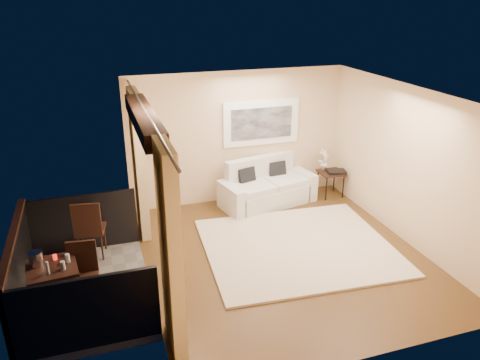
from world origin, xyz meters
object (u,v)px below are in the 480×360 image
bistro_table (52,272)px  balcony_chair_near (83,269)px  side_table (331,174)px  ice_bucket (36,259)px  sofa (266,188)px  balcony_chair_far (89,226)px  orchid (324,159)px

bistro_table → balcony_chair_near: (0.37, 0.16, -0.12)m
side_table → bistro_table: (-5.46, -2.46, 0.17)m
bistro_table → ice_bucket: 0.28m
ice_bucket → balcony_chair_near: bearing=6.5°
sofa → side_table: bearing=-15.5°
sofa → bistro_table: (-4.01, -2.55, 0.33)m
side_table → balcony_chair_far: (-4.97, -1.11, 0.12)m
sofa → side_table: sofa is taller
orchid → ice_bucket: size_ratio=2.39×
sofa → balcony_chair_far: bearing=-173.3°
side_table → balcony_chair_near: balcony_chair_near is taller
orchid → balcony_chair_far: 5.03m
bistro_table → sofa: bearing=32.4°
side_table → bistro_table: bearing=-155.8°
side_table → ice_bucket: size_ratio=2.74×
sofa → orchid: size_ratio=4.36×
side_table → ice_bucket: ice_bucket is taller
side_table → bistro_table: 5.99m
sofa → balcony_chair_far: size_ratio=2.01×
side_table → orchid: size_ratio=1.14×
orchid → bistro_table: (-5.35, -2.62, -0.12)m
orchid → bistro_table: size_ratio=0.64×
side_table → balcony_chair_near: (-5.09, -2.29, 0.05)m
side_table → ice_bucket: bearing=-157.3°
bistro_table → balcony_chair_far: 1.44m
sofa → balcony_chair_far: (-3.53, -1.19, 0.27)m
sofa → balcony_chair_near: bearing=-158.8°
orchid → balcony_chair_near: bearing=-153.8°
sofa → balcony_chair_near: 4.35m
sofa → bistro_table: sofa is taller
orchid → bistro_table: orchid is taller
side_table → balcony_chair_far: size_ratio=0.53×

